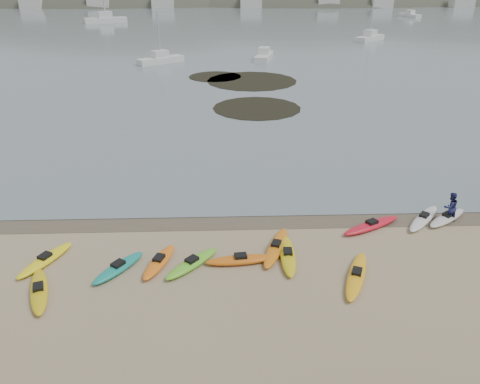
{
  "coord_description": "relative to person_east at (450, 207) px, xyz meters",
  "views": [
    {
      "loc": [
        -0.8,
        -22.14,
        12.15
      ],
      "look_at": [
        0.0,
        0.0,
        1.5
      ],
      "focal_mm": 35.0,
      "sensor_mm": 36.0,
      "label": 1
    }
  ],
  "objects": [
    {
      "name": "far_town",
      "position": [
        -5.02,
        145.81,
        1.18
      ],
      "size": [
        199.0,
        5.0,
        4.0
      ],
      "color": "beige",
      "rests_on": "ground"
    },
    {
      "name": "wet_sand",
      "position": [
        -11.02,
        0.51,
        -0.82
      ],
      "size": [
        60.0,
        60.0,
        0.0
      ],
      "primitive_type": "plane",
      "color": "brown",
      "rests_on": "ground"
    },
    {
      "name": "far_hills",
      "position": [
        28.36,
        194.78,
        -16.75
      ],
      "size": [
        550.0,
        135.0,
        80.0
      ],
      "color": "#384235",
      "rests_on": "ground"
    },
    {
      "name": "person_east",
      "position": [
        0.0,
        0.0,
        0.0
      ],
      "size": [
        0.93,
        0.8,
        1.65
      ],
      "primitive_type": "imported",
      "rotation": [
        0.0,
        0.0,
        3.39
      ],
      "color": "navy",
      "rests_on": "ground"
    },
    {
      "name": "moored_boats",
      "position": [
        -11.59,
        82.78,
        -0.25
      ],
      "size": [
        86.73,
        72.54,
        1.39
      ],
      "color": "silver",
      "rests_on": "ground"
    },
    {
      "name": "kayaks",
      "position": [
        -10.21,
        -2.88,
        -0.65
      ],
      "size": [
        22.51,
        8.77,
        0.34
      ],
      "color": "#168B7D",
      "rests_on": "ground"
    },
    {
      "name": "ground",
      "position": [
        -11.02,
        0.81,
        -0.82
      ],
      "size": [
        600.0,
        600.0,
        0.0
      ],
      "primitive_type": "plane",
      "color": "tan",
      "rests_on": "ground"
    },
    {
      "name": "kelp_mats",
      "position": [
        -9.29,
        30.98,
        -0.8
      ],
      "size": [
        12.95,
        21.89,
        0.04
      ],
      "color": "black",
      "rests_on": "water"
    }
  ]
}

